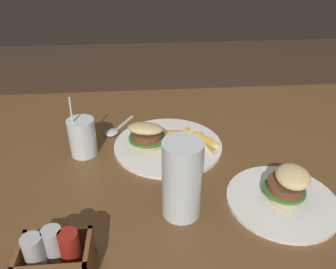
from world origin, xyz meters
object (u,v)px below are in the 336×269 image
(spoon, at_px, (113,131))
(meal_plate_near, at_px, (162,141))
(juice_glass, at_px, (83,138))
(beer_glass, at_px, (182,181))
(condiment_caddy, at_px, (56,258))
(meal_plate_far, at_px, (284,194))

(spoon, bearing_deg, meal_plate_near, 85.28)
(meal_plate_near, distance_m, juice_glass, 0.22)
(juice_glass, bearing_deg, beer_glass, 134.01)
(beer_glass, bearing_deg, spoon, -64.73)
(juice_glass, bearing_deg, spoon, -124.83)
(beer_glass, relative_size, condiment_caddy, 1.45)
(spoon, xyz_separation_m, meal_plate_far, (-0.41, 0.35, 0.02))
(meal_plate_near, relative_size, beer_glass, 1.73)
(beer_glass, bearing_deg, meal_plate_far, -177.49)
(condiment_caddy, bearing_deg, beer_glass, -150.67)
(meal_plate_near, bearing_deg, spoon, -33.36)
(beer_glass, relative_size, spoon, 1.24)
(meal_plate_near, xyz_separation_m, beer_glass, (-0.03, 0.27, 0.06))
(spoon, bearing_deg, condiment_caddy, 20.60)
(juice_glass, bearing_deg, condiment_caddy, 90.68)
(juice_glass, height_order, spoon, juice_glass)
(condiment_caddy, bearing_deg, spoon, -98.03)
(juice_glass, distance_m, condiment_caddy, 0.39)
(spoon, bearing_deg, juice_glass, -6.19)
(condiment_caddy, bearing_deg, meal_plate_far, -163.06)
(meal_plate_far, bearing_deg, spoon, -40.68)
(juice_glass, relative_size, condiment_caddy, 1.46)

